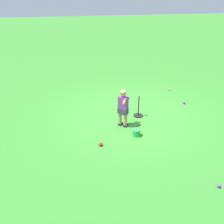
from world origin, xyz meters
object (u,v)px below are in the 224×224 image
play_ball_behind_batter (101,144)px  play_ball_far_left (169,89)px  batting_tee (138,113)px  play_ball_center_lawn (219,186)px  toy_bucket (136,132)px  child_batter (123,105)px  play_ball_by_bucket (184,103)px

play_ball_behind_batter → play_ball_far_left: play_ball_behind_batter is taller
play_ball_far_left → batting_tee: size_ratio=0.12×
play_ball_center_lawn → batting_tee: size_ratio=0.13×
play_ball_behind_batter → play_ball_center_lawn: size_ratio=1.24×
play_ball_behind_batter → play_ball_center_lawn: play_ball_behind_batter is taller
play_ball_center_lawn → batting_tee: (3.16, 0.95, 0.06)m
batting_tee → toy_bucket: size_ratio=2.87×
child_batter → play_ball_center_lawn: (-2.65, -1.50, -0.61)m
play_ball_by_bucket → batting_tee: 1.77m
play_ball_behind_batter → batting_tee: (1.40, -1.25, 0.05)m
play_ball_by_bucket → play_ball_center_lawn: size_ratio=1.02×
play_ball_far_left → toy_bucket: size_ratio=0.35×
play_ball_far_left → toy_bucket: 3.34m
play_ball_by_bucket → batting_tee: size_ratio=0.13×
play_ball_by_bucket → play_ball_behind_batter: bearing=124.9°
play_ball_behind_batter → play_ball_center_lawn: bearing=-128.6°
play_ball_by_bucket → play_ball_far_left: bearing=6.9°
child_batter → batting_tee: 0.92m
play_ball_by_bucket → batting_tee: bearing=110.6°
toy_bucket → child_batter: bearing=25.8°
play_ball_behind_batter → child_batter: bearing=-38.3°
play_ball_behind_batter → play_ball_far_left: (3.16, -2.77, -0.01)m
batting_tee → toy_bucket: bearing=164.8°
play_ball_behind_batter → batting_tee: batting_tee is taller
play_ball_by_bucket → play_ball_far_left: 1.15m
play_ball_center_lawn → child_batter: bearing=29.5°
play_ball_center_lawn → toy_bucket: size_ratio=0.37×
play_ball_behind_batter → play_ball_far_left: bearing=-41.2°
child_batter → play_ball_behind_batter: child_batter is taller
play_ball_by_bucket → play_ball_center_lawn: bearing=169.5°
play_ball_far_left → play_ball_behind_batter: bearing=138.8°
child_batter → play_ball_behind_batter: bearing=141.7°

